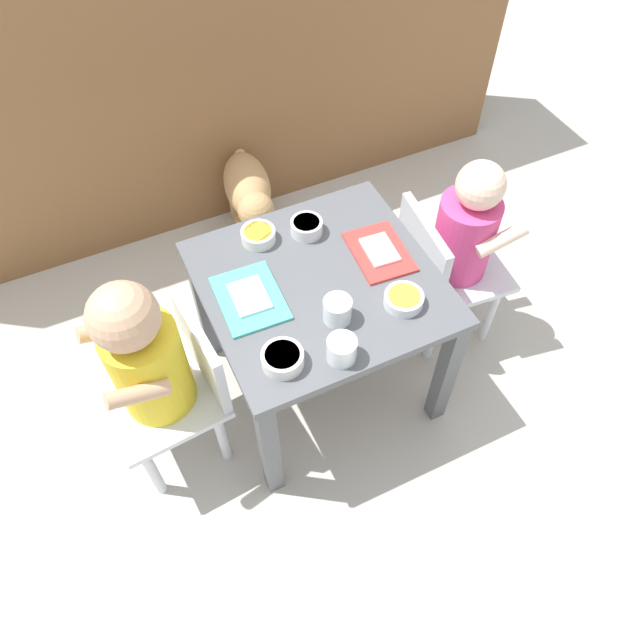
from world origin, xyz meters
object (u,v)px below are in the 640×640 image
object	(u,v)px
dining_table	(320,301)
water_cup_left	(342,350)
seated_child_right	(461,238)
dog	(249,192)
food_tray_right	(380,251)
cereal_bowl_left_side	(283,358)
seated_child_left	(151,361)
veggie_bowl_near	(404,299)
veggie_bowl_far	(258,235)
food_tray_left	(250,298)
cereal_bowl_right_side	(307,227)
water_cup_right	(337,311)

from	to	relation	value
dining_table	water_cup_left	distance (m)	0.26
seated_child_right	dog	size ratio (longest dim) A/B	1.59
food_tray_right	cereal_bowl_left_side	world-z (taller)	cereal_bowl_left_side
seated_child_left	veggie_bowl_near	xyz separation A→B (m)	(0.61, -0.13, 0.05)
seated_child_left	water_cup_left	size ratio (longest dim) A/B	10.04
veggie_bowl_far	veggie_bowl_near	bearing A→B (deg)	-55.78
dog	veggie_bowl_far	xyz separation A→B (m)	(-0.13, -0.47, 0.27)
seated_child_right	food_tray_left	size ratio (longest dim) A/B	3.20
dining_table	food_tray_right	size ratio (longest dim) A/B	2.90
water_cup_left	dog	bearing A→B (deg)	83.77
seated_child_left	cereal_bowl_right_side	distance (m)	0.54
seated_child_left	cereal_bowl_left_side	xyz separation A→B (m)	(0.27, -0.16, 0.06)
veggie_bowl_far	food_tray_right	bearing A→B (deg)	-33.76
dog	dining_table	bearing A→B (deg)	-93.75
food_tray_left	cereal_bowl_left_side	size ratio (longest dim) A/B	2.11
food_tray_right	seated_child_right	bearing A→B (deg)	1.08
veggie_bowl_far	cereal_bowl_left_side	bearing A→B (deg)	-103.94
dog	seated_child_left	bearing A→B (deg)	-125.48
food_tray_right	cereal_bowl_left_side	distance (m)	0.42
water_cup_right	seated_child_right	bearing A→B (deg)	17.80
seated_child_left	cereal_bowl_left_side	distance (m)	0.32
water_cup_right	veggie_bowl_far	world-z (taller)	water_cup_right
dining_table	cereal_bowl_right_side	bearing A→B (deg)	76.46
dining_table	veggie_bowl_near	size ratio (longest dim) A/B	6.02
dining_table	food_tray_right	distance (m)	0.20
water_cup_left	veggie_bowl_near	bearing A→B (deg)	20.10
dining_table	seated_child_right	bearing A→B (deg)	3.15
food_tray_right	veggie_bowl_near	distance (m)	0.18
seated_child_left	veggie_bowl_near	distance (m)	0.62
dining_table	water_cup_right	size ratio (longest dim) A/B	8.41
dog	food_tray_left	xyz separation A→B (m)	(-0.23, -0.65, 0.26)
water_cup_right	seated_child_left	bearing A→B (deg)	167.55
water_cup_right	veggie_bowl_near	size ratio (longest dim) A/B	0.72
cereal_bowl_left_side	veggie_bowl_near	size ratio (longest dim) A/B	1.01
seated_child_right	cereal_bowl_left_side	xyz separation A→B (m)	(-0.63, -0.21, 0.09)
seated_child_left	dog	xyz separation A→B (m)	(0.50, 0.70, -0.22)
food_tray_left	cereal_bowl_right_side	bearing A→B (deg)	34.05
water_cup_right	veggie_bowl_near	distance (m)	0.17
water_cup_left	veggie_bowl_far	xyz separation A→B (m)	(-0.03, 0.43, -0.01)
cereal_bowl_right_side	water_cup_right	bearing A→B (deg)	-100.49
food_tray_left	veggie_bowl_far	xyz separation A→B (m)	(0.10, 0.18, 0.01)
dog	water_cup_right	size ratio (longest dim) A/B	5.97
seated_child_right	water_cup_left	xyz separation A→B (m)	(-0.51, -0.25, 0.09)
food_tray_right	cereal_bowl_right_side	size ratio (longest dim) A/B	2.34
dining_table	seated_child_left	distance (m)	0.46
water_cup_left	water_cup_right	size ratio (longest dim) A/B	1.01
veggie_bowl_near	water_cup_right	bearing A→B (deg)	170.30
dog	cereal_bowl_right_side	distance (m)	0.57
seated_child_left	seated_child_right	bearing A→B (deg)	3.29
food_tray_right	veggie_bowl_near	bearing A→B (deg)	-99.39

